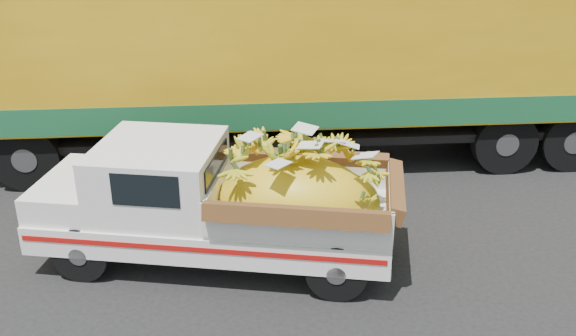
{
  "coord_description": "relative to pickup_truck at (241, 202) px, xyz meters",
  "views": [
    {
      "loc": [
        -0.83,
        -7.05,
        4.54
      ],
      "look_at": [
        -0.91,
        0.82,
        1.11
      ],
      "focal_mm": 40.0,
      "sensor_mm": 36.0,
      "label": 1
    }
  ],
  "objects": [
    {
      "name": "ground",
      "position": [
        1.5,
        -0.32,
        -0.86
      ],
      "size": [
        100.0,
        100.0,
        0.0
      ],
      "primitive_type": "plane",
      "color": "black",
      "rests_on": "ground"
    },
    {
      "name": "curb",
      "position": [
        1.5,
        6.08,
        -0.78
      ],
      "size": [
        60.0,
        0.25,
        0.15
      ],
      "primitive_type": "cube",
      "color": "gray",
      "rests_on": "ground"
    },
    {
      "name": "sidewalk",
      "position": [
        1.5,
        8.18,
        -0.79
      ],
      "size": [
        60.0,
        4.0,
        0.14
      ],
      "primitive_type": "cube",
      "color": "gray",
      "rests_on": "ground"
    },
    {
      "name": "pickup_truck",
      "position": [
        0.0,
        0.0,
        0.0
      ],
      "size": [
        4.73,
        2.21,
        1.6
      ],
      "rotation": [
        0.0,
        0.0,
        -0.12
      ],
      "color": "black",
      "rests_on": "ground"
    },
    {
      "name": "semi_trailer",
      "position": [
        0.74,
        3.63,
        1.26
      ],
      "size": [
        12.04,
        3.64,
        3.8
      ],
      "rotation": [
        0.0,
        0.0,
        0.1
      ],
      "color": "black",
      "rests_on": "ground"
    }
  ]
}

